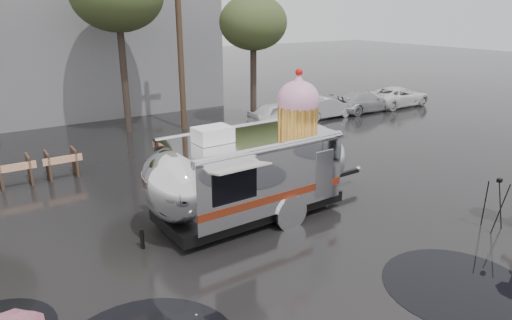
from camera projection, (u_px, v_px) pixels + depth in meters
ground at (338, 270)px, 10.52m from camera, size 120.00×120.00×0.00m
puddles at (311, 308)px, 9.18m from camera, size 15.35×6.48×0.01m
utility_pole at (180, 34)px, 21.51m from camera, size 1.60×0.28×9.00m
tree_right at (253, 24)px, 22.39m from camera, size 3.36×3.36×6.42m
barricade_row at (15, 171)px, 15.44m from camera, size 4.30×0.80×1.00m
parked_cars at (348, 102)px, 25.94m from camera, size 13.20×1.90×1.50m
airstream_trailer at (253, 168)px, 12.85m from camera, size 7.85×3.12×4.22m
tripod at (496, 200)px, 12.23m from camera, size 0.54×0.62×1.48m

